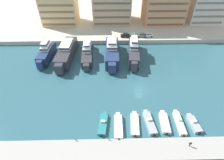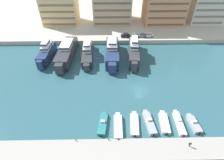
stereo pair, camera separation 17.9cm
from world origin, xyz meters
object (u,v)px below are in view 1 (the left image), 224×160
Objects in this scene: yacht_charcoal_mid_left at (87,52)px; motorboat_cream_mid_left at (135,124)px; yacht_navy_center_left at (112,52)px; car_green_left at (133,35)px; car_black_far_left at (125,35)px; motorboat_grey_center_left at (149,122)px; motorboat_teal_far_left at (103,124)px; yacht_navy_far_left at (46,53)px; car_white_center_left at (149,35)px; yacht_charcoal_left at (66,52)px; car_grey_mid_left at (141,35)px; motorboat_cream_center at (164,122)px; yacht_charcoal_center at (134,51)px; motorboat_white_left at (118,126)px; motorboat_cream_center_right at (179,123)px; motorboat_grey_mid_right at (194,123)px; pedestrian_near_edge at (190,144)px.

yacht_charcoal_mid_left is 36.26m from motorboat_cream_mid_left.
car_green_left is (9.89, 14.56, 0.11)m from yacht_navy_center_left.
yacht_navy_center_left is 2.82× the size of motorboat_cream_mid_left.
motorboat_grey_center_left is at bearing -86.84° from car_black_far_left.
motorboat_teal_far_left is 0.93× the size of motorboat_grey_center_left.
car_white_center_left is (42.67, 14.77, 0.28)m from yacht_navy_far_left.
yacht_charcoal_mid_left is 21.28m from car_black_far_left.
car_grey_mid_left is at bearing 24.05° from yacht_charcoal_left.
yacht_navy_center_left reaches higher than motorboat_grey_center_left.
motorboat_cream_mid_left is at bearing -54.97° from yacht_charcoal_left.
yacht_navy_center_left reaches higher than motorboat_cream_center.
yacht_navy_far_left is 45.16m from car_white_center_left.
yacht_charcoal_left is 26.34m from yacht_charcoal_center.
motorboat_white_left reaches higher than motorboat_cream_mid_left.
yacht_charcoal_center is at bearing -110.10° from car_grey_mid_left.
yacht_charcoal_left is 35.91m from motorboat_teal_far_left.
car_black_far_left is (24.20, 14.16, 0.37)m from yacht_charcoal_left.
yacht_charcoal_center is at bearing 103.87° from motorboat_cream_center_right.
car_black_far_left is (-10.18, 47.02, 2.26)m from motorboat_cream_center_right.
motorboat_cream_center is 1.78× the size of car_white_center_left.
yacht_navy_far_left reaches higher than car_green_left.
yacht_charcoal_center is 16.96m from car_white_center_left.
yacht_navy_far_left is 2.10× the size of motorboat_cream_mid_left.
yacht_navy_center_left is at bearing 84.58° from motorboat_teal_far_left.
motorboat_cream_mid_left is at bearing -65.77° from yacht_charcoal_mid_left.
car_green_left is (-10.33, 47.29, 2.32)m from motorboat_grey_mid_right.
motorboat_cream_mid_left is (8.13, -0.08, -0.08)m from motorboat_teal_far_left.
car_grey_mid_left is at bearing 84.08° from motorboat_grey_center_left.
car_white_center_left is at bearing 19.09° from yacht_navy_far_left.
yacht_charcoal_mid_left is 24.10m from car_green_left.
motorboat_white_left is 1.94× the size of car_green_left.
pedestrian_near_edge is (6.75, -53.55, -1.16)m from car_green_left.
yacht_charcoal_left is 40.03m from motorboat_cream_mid_left.
motorboat_cream_center is 7.93m from pedestrian_near_edge.
motorboat_cream_mid_left is 1.85× the size of car_green_left.
motorboat_cream_center is at bearing 1.29° from motorboat_cream_mid_left.
motorboat_teal_far_left is at bearing -105.46° from car_green_left.
motorboat_cream_center_right is at bearing 176.15° from motorboat_grey_mid_right.
car_black_far_left reaches higher than motorboat_grey_center_left.
pedestrian_near_edge is at bearing -60.41° from motorboat_cream_center.
car_grey_mid_left is (16.79, 46.75, 2.36)m from motorboat_teal_far_left.
motorboat_grey_mid_right is at bearing -40.99° from yacht_charcoal_left.
motorboat_white_left is at bearing -172.74° from motorboat_grey_center_left.
motorboat_cream_center is 46.89m from car_green_left.
motorboat_cream_center is at bearing -82.14° from car_black_far_left.
motorboat_cream_center is at bearing -91.17° from car_grey_mid_left.
car_white_center_left is (8.19, 46.77, 2.34)m from motorboat_grey_center_left.
yacht_charcoal_mid_left is at bearing 176.08° from yacht_navy_center_left.
yacht_charcoal_left is 3.72× the size of motorboat_grey_mid_right.
motorboat_cream_center is 46.73m from car_grey_mid_left.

